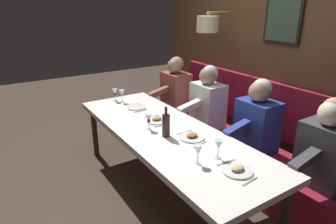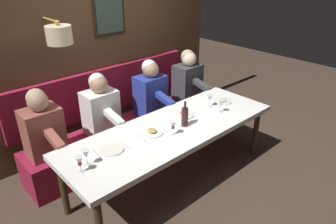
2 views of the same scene
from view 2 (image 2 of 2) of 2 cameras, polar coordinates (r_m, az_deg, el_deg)
ground_plane at (r=3.89m, az=0.81°, el=-12.36°), size 12.00×12.00×0.00m
dining_table at (r=3.51m, az=0.88°, el=-3.68°), size 0.90×2.61×0.74m
banquette_bench at (r=4.34m, az=-7.30°, el=-4.50°), size 0.52×2.81×0.45m
back_wall_panel at (r=4.35m, az=-12.77°, el=11.51°), size 0.59×4.01×2.90m
diner_nearest at (r=4.76m, az=3.70°, el=6.42°), size 0.60×0.40×0.79m
diner_near at (r=4.29m, az=-3.23°, el=4.14°), size 0.60×0.40×0.79m
diner_middle at (r=3.88m, az=-12.36°, el=1.02°), size 0.60×0.40×0.79m
diner_far at (r=3.61m, az=-22.22°, el=-2.38°), size 0.60×0.40×0.79m
place_setting_0 at (r=4.14m, az=9.96°, el=2.00°), size 0.24×0.32×0.05m
place_setting_1 at (r=3.12m, az=-10.39°, el=-6.87°), size 0.24×0.32×0.01m
place_setting_2 at (r=3.35m, az=-2.96°, el=-3.72°), size 0.24×0.32×0.05m
place_setting_3 at (r=3.73m, az=2.95°, el=-0.47°), size 0.24×0.32×0.05m
wine_glass_0 at (r=2.90m, az=-14.92°, el=-7.59°), size 0.07×0.07×0.16m
wine_glass_1 at (r=3.27m, az=0.92°, el=-2.48°), size 0.07×0.07×0.16m
wine_glass_2 at (r=3.81m, az=9.79°, el=1.51°), size 0.07×0.07×0.16m
wine_glass_3 at (r=2.83m, az=-16.04°, el=-8.77°), size 0.07×0.07×0.16m
wine_glass_4 at (r=3.94m, az=7.73°, el=2.49°), size 0.07×0.07×0.16m
wine_bottle at (r=3.46m, az=3.12°, el=-0.85°), size 0.08×0.08×0.30m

